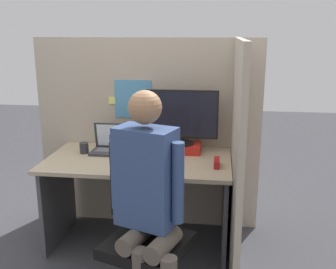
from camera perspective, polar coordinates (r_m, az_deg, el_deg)
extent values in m
cube|color=tan|center=(3.38, -2.98, 0.06)|extent=(1.91, 0.04, 1.62)
cube|color=#4C8EB7|center=(3.31, -5.08, 5.14)|extent=(0.31, 0.01, 0.32)
cube|color=#F4EA66|center=(3.35, -8.06, 4.92)|extent=(0.06, 0.01, 0.06)
cube|color=#EA9EC6|center=(3.23, 6.05, 5.24)|extent=(0.07, 0.01, 0.07)
cube|color=tan|center=(2.87, 9.77, -2.86)|extent=(0.04, 1.41, 1.62)
cube|color=tan|center=(3.03, -4.33, -3.77)|extent=(1.41, 0.76, 0.03)
cube|color=#4C4C51|center=(3.35, -15.63, -9.03)|extent=(0.03, 0.64, 0.69)
cube|color=#4C4C51|center=(3.11, 8.22, -10.59)|extent=(0.03, 0.64, 0.69)
cube|color=red|center=(3.17, 2.04, -1.94)|extent=(0.30, 0.20, 0.07)
cylinder|color=black|center=(3.16, 2.04, -1.24)|extent=(0.19, 0.19, 0.01)
cylinder|color=black|center=(3.15, 2.05, -0.72)|extent=(0.04, 0.04, 0.05)
cube|color=black|center=(3.11, 2.09, 2.95)|extent=(0.57, 0.02, 0.39)
cube|color=black|center=(3.09, 2.07, 2.90)|extent=(0.54, 0.00, 0.36)
cube|color=#2D2D33|center=(3.17, -8.07, -2.52)|extent=(0.33, 0.21, 0.02)
cube|color=#5B5B60|center=(3.18, -8.00, -2.24)|extent=(0.28, 0.12, 0.00)
cube|color=#2D2D33|center=(3.22, -7.73, -0.12)|extent=(0.33, 0.04, 0.21)
cube|color=silver|center=(3.22, -7.75, -0.14)|extent=(0.29, 0.03, 0.18)
ellipsoid|color=black|center=(2.84, -3.60, -4.37)|extent=(0.06, 0.05, 0.03)
cube|color=#A31919|center=(2.86, 7.08, -4.10)|extent=(0.04, 0.14, 0.06)
cone|color=orange|center=(2.79, 1.93, -4.66)|extent=(0.04, 0.11, 0.04)
cylinder|color=green|center=(2.85, 2.06, -4.23)|extent=(0.02, 0.02, 0.02)
cube|color=black|center=(2.48, -3.06, -15.73)|extent=(0.59, 0.59, 0.07)
cube|color=black|center=(2.58, -4.06, -7.17)|extent=(0.43, 0.19, 0.52)
cylinder|color=brown|center=(2.39, -4.63, -14.59)|extent=(0.20, 0.31, 0.11)
cylinder|color=brown|center=(2.31, -0.67, -15.63)|extent=(0.20, 0.31, 0.11)
cube|color=#334775|center=(2.29, -3.22, -6.20)|extent=(0.39, 0.30, 0.59)
sphere|color=#9E704C|center=(2.17, -3.37, 3.96)|extent=(0.19, 0.19, 0.19)
cylinder|color=#334775|center=(2.39, -7.49, -5.36)|extent=(0.07, 0.07, 0.47)
cylinder|color=#334775|center=(2.20, 1.45, -7.08)|extent=(0.07, 0.07, 0.47)
cylinder|color=#28282D|center=(3.20, -12.08, -1.93)|extent=(0.07, 0.07, 0.09)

